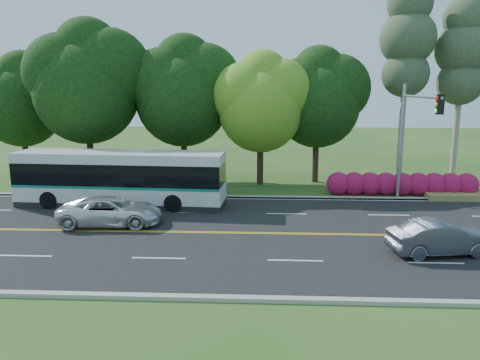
{
  "coord_description": "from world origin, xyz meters",
  "views": [
    {
      "loc": [
        -1.86,
        -21.21,
        6.81
      ],
      "look_at": [
        -2.97,
        2.0,
        2.17
      ],
      "focal_mm": 35.0,
      "sensor_mm": 36.0,
      "label": 1
    }
  ],
  "objects_px": {
    "traffic_signal": "(412,126)",
    "suv": "(111,211)",
    "transit_bus": "(121,179)",
    "sedan": "(441,238)"
  },
  "relations": [
    {
      "from": "transit_bus",
      "to": "suv",
      "type": "distance_m",
      "value": 4.07
    },
    {
      "from": "traffic_signal",
      "to": "suv",
      "type": "bearing_deg",
      "value": -164.54
    },
    {
      "from": "transit_bus",
      "to": "traffic_signal",
      "type": "bearing_deg",
      "value": 4.98
    },
    {
      "from": "sedan",
      "to": "transit_bus",
      "type": "bearing_deg",
      "value": 54.7
    },
    {
      "from": "transit_bus",
      "to": "sedan",
      "type": "relative_size",
      "value": 2.85
    },
    {
      "from": "transit_bus",
      "to": "sedan",
      "type": "xyz_separation_m",
      "value": [
        15.56,
        -7.42,
        -0.85
      ]
    },
    {
      "from": "sedan",
      "to": "suv",
      "type": "xyz_separation_m",
      "value": [
        -14.91,
        3.49,
        0.0
      ]
    },
    {
      "from": "transit_bus",
      "to": "sedan",
      "type": "distance_m",
      "value": 17.26
    },
    {
      "from": "transit_bus",
      "to": "suv",
      "type": "height_order",
      "value": "transit_bus"
    },
    {
      "from": "traffic_signal",
      "to": "sedan",
      "type": "bearing_deg",
      "value": -97.04
    }
  ]
}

